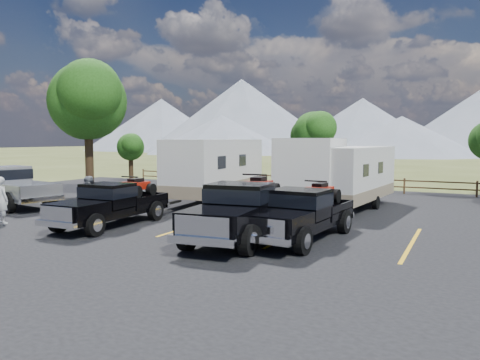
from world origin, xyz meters
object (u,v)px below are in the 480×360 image
at_px(tree_big_nw, 87,101).
at_px(rig_left, 112,203).
at_px(person_a, 2,200).
at_px(person_b, 90,200).
at_px(rig_center, 242,209).
at_px(trailer_center, 314,170).
at_px(trailer_right, 353,176).
at_px(rig_right, 302,212).
at_px(pickup_silver, 6,186).
at_px(trailer_left, 216,169).

height_order(tree_big_nw, rig_left, tree_big_nw).
distance_m(person_a, person_b, 3.58).
bearing_deg(rig_center, person_b, 176.56).
distance_m(tree_big_nw, trailer_center, 13.76).
height_order(trailer_center, person_b, trailer_center).
distance_m(trailer_center, trailer_right, 2.04).
relative_size(rig_center, trailer_right, 0.75).
xyz_separation_m(rig_right, person_a, (-11.67, -2.48, 0.02)).
xyz_separation_m(person_a, person_b, (3.28, 1.45, 0.02)).
distance_m(pickup_silver, person_b, 7.48).
bearing_deg(tree_big_nw, person_b, -45.76).
relative_size(rig_left, person_b, 2.92).
xyz_separation_m(rig_center, rig_right, (1.85, 0.80, -0.10)).
bearing_deg(person_b, trailer_right, 20.69).
bearing_deg(person_b, rig_left, -15.96).
relative_size(tree_big_nw, pickup_silver, 1.13).
bearing_deg(pickup_silver, rig_center, 93.37).
relative_size(trailer_center, person_b, 5.15).
distance_m(tree_big_nw, person_a, 10.21).
bearing_deg(person_b, person_a, 177.72).
xyz_separation_m(rig_left, person_b, (-0.94, -0.17, 0.06)).
height_order(tree_big_nw, trailer_right, tree_big_nw).
bearing_deg(tree_big_nw, pickup_silver, -95.36).
bearing_deg(tree_big_nw, person_a, -67.40).
bearing_deg(pickup_silver, trailer_center, 127.96).
relative_size(tree_big_nw, rig_right, 1.34).
relative_size(tree_big_nw, rig_center, 1.21).
relative_size(rig_right, pickup_silver, 0.84).
relative_size(rig_right, person_a, 3.11).
bearing_deg(tree_big_nw, trailer_center, 9.07).
bearing_deg(person_a, rig_right, -163.49).
distance_m(rig_right, trailer_right, 7.88).
bearing_deg(tree_big_nw, trailer_left, 8.13).
bearing_deg(trailer_center, pickup_silver, -160.26).
bearing_deg(trailer_right, trailer_center, -179.46).
distance_m(rig_left, person_a, 4.52).
bearing_deg(tree_big_nw, rig_right, -21.36).
xyz_separation_m(trailer_left, trailer_center, (5.17, 0.96, 0.03)).
height_order(rig_center, person_b, rig_center).
distance_m(trailer_left, person_a, 10.54).
height_order(trailer_left, pickup_silver, trailer_left).
height_order(rig_left, trailer_right, trailer_right).
bearing_deg(trailer_right, rig_right, -84.15).
height_order(tree_big_nw, rig_center, tree_big_nw).
bearing_deg(person_a, tree_big_nw, -62.87).
bearing_deg(person_a, rig_center, -165.75).
distance_m(rig_right, pickup_silver, 15.68).
distance_m(rig_right, person_a, 11.93).
distance_m(rig_left, trailer_left, 7.97).
height_order(pickup_silver, person_b, pickup_silver).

